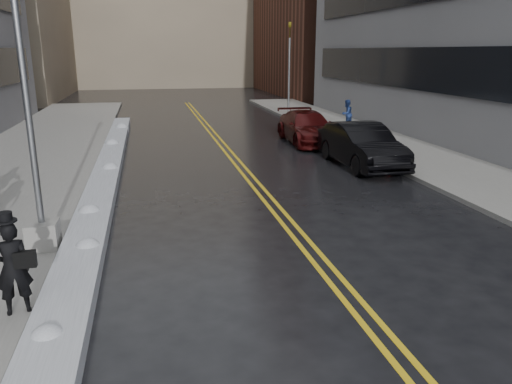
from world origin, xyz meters
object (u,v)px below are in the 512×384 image
fire_hydrant (391,144)px  traffic_signal (289,65)px  pedestrian_fedora (12,268)px  lamppost (32,141)px  pedestrian_east (347,114)px  car_black (361,145)px  car_maroon (307,127)px

fire_hydrant → traffic_signal: (-0.50, 14.00, 2.85)m
traffic_signal → pedestrian_fedora: traffic_signal is taller
lamppost → pedestrian_east: lamppost is taller
pedestrian_east → car_black: pedestrian_east is taller
pedestrian_fedora → lamppost: bearing=-104.5°
pedestrian_fedora → car_maroon: 17.91m
lamppost → pedestrian_fedora: bearing=-88.0°
car_black → car_maroon: (-0.42, 5.43, -0.08)m
lamppost → pedestrian_fedora: (0.10, -2.89, -1.59)m
traffic_signal → pedestrian_east: traffic_signal is taller
traffic_signal → pedestrian_fedora: bearing=-115.2°
fire_hydrant → car_black: car_black is taller
car_black → traffic_signal: bearing=83.2°
fire_hydrant → car_black: 2.39m
lamppost → car_black: (10.35, 6.64, -1.70)m
lamppost → traffic_signal: (11.80, 22.00, 0.87)m
lamppost → fire_hydrant: lamppost is taller
traffic_signal → car_black: 15.64m
fire_hydrant → pedestrian_fedora: pedestrian_fedora is taller
pedestrian_fedora → car_black: size_ratio=0.31×
pedestrian_fedora → pedestrian_east: 22.50m
pedestrian_east → car_black: 9.18m
lamppost → car_maroon: lamppost is taller
pedestrian_fedora → pedestrian_east: pedestrian_fedora is taller
lamppost → car_black: lamppost is taller
lamppost → pedestrian_east: (13.29, 15.34, -1.60)m
fire_hydrant → car_black: bearing=-145.2°
fire_hydrant → traffic_signal: size_ratio=0.12×
lamppost → car_maroon: 15.73m
lamppost → fire_hydrant: (12.30, 8.00, -1.98)m
fire_hydrant → car_maroon: size_ratio=0.14×
fire_hydrant → pedestrian_east: 7.41m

